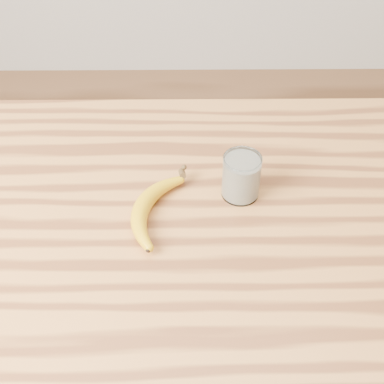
{
  "coord_description": "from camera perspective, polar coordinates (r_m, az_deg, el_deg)",
  "views": [
    {
      "loc": [
        -0.02,
        -0.69,
        1.65
      ],
      "look_at": [
        -0.02,
        0.05,
        0.93
      ],
      "focal_mm": 50.0,
      "sensor_mm": 36.0,
      "label": 1
    }
  ],
  "objects": [
    {
      "name": "banana",
      "position": [
        1.02,
        -5.36,
        -1.56
      ],
      "size": [
        0.18,
        0.29,
        0.03
      ],
      "primitive_type": null,
      "rotation": [
        0.0,
        0.0,
        -0.3
      ],
      "color": "#CE990E",
      "rests_on": "table"
    },
    {
      "name": "smoothie_glass",
      "position": [
        1.04,
        5.27,
        1.63
      ],
      "size": [
        0.07,
        0.07,
        0.09
      ],
      "color": "white",
      "rests_on": "table"
    },
    {
      "name": "table",
      "position": [
        1.12,
        0.86,
        -7.55
      ],
      "size": [
        1.2,
        0.8,
        0.9
      ],
      "color": "#B67539",
      "rests_on": "ground"
    }
  ]
}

